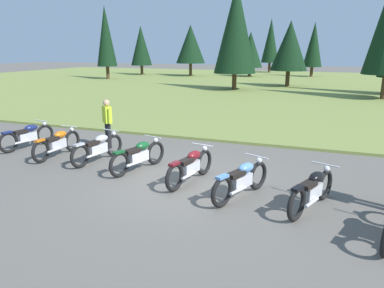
% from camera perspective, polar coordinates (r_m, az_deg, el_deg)
% --- Properties ---
extents(ground_plane, '(140.00, 140.00, 0.00)m').
position_cam_1_polar(ground_plane, '(9.16, -1.34, -6.35)').
color(ground_plane, '#605B54').
extents(grass_moorland, '(80.00, 44.00, 0.10)m').
position_cam_1_polar(grass_moorland, '(34.58, 15.50, 8.87)').
color(grass_moorland, olive).
rests_on(grass_moorland, ground).
extents(forest_treeline, '(43.55, 28.62, 8.95)m').
position_cam_1_polar(forest_treeline, '(38.50, 19.20, 15.47)').
color(forest_treeline, '#47331E').
rests_on(forest_treeline, ground).
extents(motorcycle_navy, '(0.67, 2.08, 0.88)m').
position_cam_1_polar(motorcycle_navy, '(13.54, -24.61, 1.21)').
color(motorcycle_navy, black).
rests_on(motorcycle_navy, ground).
extents(motorcycle_orange, '(0.62, 2.10, 0.88)m').
position_cam_1_polar(motorcycle_orange, '(12.11, -20.54, 0.14)').
color(motorcycle_orange, black).
rests_on(motorcycle_orange, ground).
extents(motorcycle_silver, '(0.65, 2.09, 0.88)m').
position_cam_1_polar(motorcycle_silver, '(11.19, -14.66, -0.54)').
color(motorcycle_silver, black).
rests_on(motorcycle_silver, ground).
extents(motorcycle_british_green, '(0.81, 2.04, 0.88)m').
position_cam_1_polar(motorcycle_british_green, '(10.15, -8.44, -1.78)').
color(motorcycle_british_green, black).
rests_on(motorcycle_british_green, ground).
extents(motorcycle_maroon, '(0.68, 2.08, 0.88)m').
position_cam_1_polar(motorcycle_maroon, '(9.13, -0.22, -3.49)').
color(motorcycle_maroon, black).
rests_on(motorcycle_maroon, ground).
extents(motorcycle_sky_blue, '(0.96, 1.98, 0.88)m').
position_cam_1_polar(motorcycle_sky_blue, '(8.29, 7.86, -5.58)').
color(motorcycle_sky_blue, black).
rests_on(motorcycle_sky_blue, ground).
extents(motorcycle_black, '(0.93, 2.00, 0.88)m').
position_cam_1_polar(motorcycle_black, '(8.03, 18.51, -6.92)').
color(motorcycle_black, black).
rests_on(motorcycle_black, ground).
extents(rider_checking_bike, '(0.46, 0.39, 1.67)m').
position_cam_1_polar(rider_checking_bike, '(12.58, -13.26, 3.61)').
color(rider_checking_bike, black).
rests_on(rider_checking_bike, ground).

